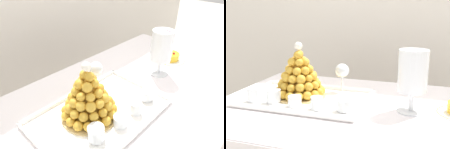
# 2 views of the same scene
# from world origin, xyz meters

# --- Properties ---
(buffet_table) EXTENTS (1.31, 0.88, 0.74)m
(buffet_table) POSITION_xyz_m (0.00, 0.00, 0.63)
(buffet_table) COLOR brown
(buffet_table) RESTS_ON ground_plane
(serving_tray) EXTENTS (0.56, 0.37, 0.02)m
(serving_tray) POSITION_xyz_m (-0.27, -0.00, 0.75)
(serving_tray) COLOR white
(serving_tray) RESTS_ON buffet_table
(croquembouche) EXTENTS (0.24, 0.24, 0.25)m
(croquembouche) POSITION_xyz_m (-0.31, 0.02, 0.85)
(croquembouche) COLOR tan
(croquembouche) RESTS_ON serving_tray
(dessert_cup_mid_left) EXTENTS (0.06, 0.06, 0.06)m
(dessert_cup_mid_left) POSITION_xyz_m (-0.38, -0.09, 0.78)
(dessert_cup_mid_left) COLOR silver
(dessert_cup_mid_left) RESTS_ON serving_tray
(dessert_cup_centre) EXTENTS (0.06, 0.06, 0.05)m
(dessert_cup_centre) POSITION_xyz_m (-0.27, -0.11, 0.77)
(dessert_cup_centre) COLOR silver
(dessert_cup_centre) RESTS_ON serving_tray
(dessert_cup_mid_right) EXTENTS (0.05, 0.05, 0.05)m
(dessert_cup_mid_right) POSITION_xyz_m (-0.17, -0.11, 0.78)
(dessert_cup_mid_right) COLOR silver
(dessert_cup_mid_right) RESTS_ON serving_tray
(dessert_cup_right) EXTENTS (0.06, 0.06, 0.05)m
(dessert_cup_right) POSITION_xyz_m (-0.06, -0.09, 0.77)
(dessert_cup_right) COLOR silver
(dessert_cup_right) RESTS_ON serving_tray
(macaron_goblet) EXTENTS (0.12, 0.12, 0.26)m
(macaron_goblet) POSITION_xyz_m (0.19, -0.01, 0.91)
(macaron_goblet) COLOR white
(macaron_goblet) RESTS_ON buffet_table
(fruit_tart_plate) EXTENTS (0.19, 0.19, 0.06)m
(fruit_tart_plate) POSITION_xyz_m (0.38, 0.03, 0.76)
(fruit_tart_plate) COLOR white
(fruit_tart_plate) RESTS_ON buffet_table
(wine_glass) EXTENTS (0.07, 0.07, 0.15)m
(wine_glass) POSITION_xyz_m (-0.15, 0.15, 0.85)
(wine_glass) COLOR silver
(wine_glass) RESTS_ON buffet_table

